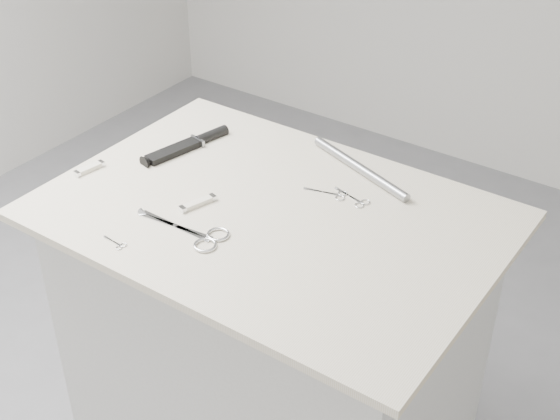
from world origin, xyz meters
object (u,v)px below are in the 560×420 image
Objects in this scene: embroidery_scissors_a at (332,194)px; tiny_scissors at (117,244)px; pocket_knife_b at (198,203)px; embroidery_scissors_b at (356,200)px; sheathed_knife at (191,144)px; pocket_knife_a at (90,169)px; large_shears at (198,235)px; plinth at (272,364)px; metal_rail at (360,168)px.

tiny_scissors is (-0.27, -0.42, -0.00)m from embroidery_scissors_a.
embroidery_scissors_a is 0.31m from pocket_knife_b.
sheathed_knife is (-0.47, -0.02, 0.01)m from embroidery_scissors_b.
embroidery_scissors_b is 1.22× the size of pocket_knife_a.
large_shears is 0.39m from pocket_knife_a.
pocket_knife_b reaches higher than tiny_scissors.
large_shears is 2.25× the size of embroidery_scissors_b.
plinth is 0.50m from pocket_knife_b.
embroidery_scissors_a is 1.27× the size of pocket_knife_a.
tiny_scissors is 0.60m from metal_rail.
tiny_scissors is at bearing -174.38° from pocket_knife_b.
pocket_knife_a is at bearing -167.01° from plinth.
metal_rail reaches higher than embroidery_scissors_a.
metal_rail is (0.07, 0.26, 0.48)m from plinth.
pocket_knife_b is at bearing -151.42° from embroidery_scissors_a.
large_shears is 2.74× the size of pocket_knife_a.
embroidery_scissors_b is (0.13, 0.15, 0.47)m from plinth.
embroidery_scissors_b is (0.20, 0.31, -0.00)m from large_shears.
embroidery_scissors_b is 0.64m from pocket_knife_a.
pocket_knife_b reaches higher than plinth.
plinth is at bearing -97.57° from sheathed_knife.
embroidery_scissors_a is 0.31× the size of metal_rail.
pocket_knife_a reaches higher than embroidery_scissors_a.
embroidery_scissors_b is 0.35m from pocket_knife_b.
large_shears is 0.90× the size of sheathed_knife.
metal_rail reaches higher than tiny_scissors.
large_shears reaches higher than plinth.
embroidery_scissors_a is 0.41m from sheathed_knife.
sheathed_knife is 0.43m from metal_rail.
pocket_knife_b is 0.40m from metal_rail.
large_shears is at bearing 49.52° from tiny_scissors.
sheathed_knife is 0.26m from pocket_knife_a.
metal_rail is (0.27, 0.54, 0.01)m from tiny_scissors.
metal_rail is (0.53, 0.36, 0.01)m from pocket_knife_a.
sheathed_knife is 2.63× the size of pocket_knife_b.
pocket_knife_b is at bearing 128.20° from large_shears.
sheathed_knife reaches higher than large_shears.
plinth is at bearing -133.26° from embroidery_scissors_a.
plinth is at bearing 63.80° from large_shears.
tiny_scissors is at bearing -137.40° from large_shears.
pocket_knife_b is (0.19, -0.20, -0.00)m from sheathed_knife.
plinth is 0.51m from embroidery_scissors_b.
large_shears is at bearing -113.83° from plinth.
large_shears is 0.17m from tiny_scissors.
pocket_knife_b is (-0.08, 0.09, 0.00)m from large_shears.
plinth is at bearing -46.29° from pocket_knife_b.
sheathed_knife reaches higher than embroidery_scissors_a.
pocket_knife_b is 0.28× the size of metal_rail.
metal_rail is at bearing 68.32° from tiny_scissors.
sheathed_knife reaches higher than metal_rail.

